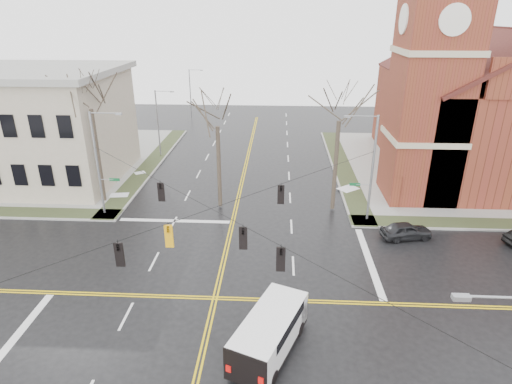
# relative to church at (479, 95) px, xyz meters

# --- Properties ---
(ground) EXTENTS (120.00, 120.00, 0.00)m
(ground) POSITION_rel_church_xyz_m (-24.76, -24.78, -8.43)
(ground) COLOR black
(ground) RESTS_ON ground
(sidewalks) EXTENTS (80.00, 80.00, 0.17)m
(sidewalks) POSITION_rel_church_xyz_m (-24.76, -24.78, -8.36)
(sidewalks) COLOR gray
(sidewalks) RESTS_ON ground
(road_markings) EXTENTS (100.00, 100.00, 0.01)m
(road_markings) POSITION_rel_church_xyz_m (-24.76, -24.78, -8.43)
(road_markings) COLOR gold
(road_markings) RESTS_ON ground
(church) EXTENTS (24.28, 27.48, 27.50)m
(church) POSITION_rel_church_xyz_m (0.00, 0.00, 0.00)
(church) COLOR brown
(church) RESTS_ON ground
(civic_building_a) EXTENTS (18.00, 14.00, 11.00)m
(civic_building_a) POSITION_rel_church_xyz_m (-46.76, -4.78, -2.93)
(civic_building_a) COLOR tan
(civic_building_a) RESTS_ON ground
(signal_pole_ne) EXTENTS (2.75, 0.22, 9.00)m
(signal_pole_ne) POSITION_rel_church_xyz_m (-13.44, -13.28, -3.48)
(signal_pole_ne) COLOR gray
(signal_pole_ne) RESTS_ON ground
(signal_pole_nw) EXTENTS (2.75, 0.22, 9.00)m
(signal_pole_nw) POSITION_rel_church_xyz_m (-36.09, -13.28, -3.48)
(signal_pole_nw) COLOR gray
(signal_pole_nw) RESTS_ON ground
(span_wires) EXTENTS (23.02, 23.02, 0.03)m
(span_wires) POSITION_rel_church_xyz_m (-24.76, -24.78, -2.23)
(span_wires) COLOR black
(span_wires) RESTS_ON ground
(traffic_signals) EXTENTS (8.21, 8.26, 1.30)m
(traffic_signals) POSITION_rel_church_xyz_m (-24.76, -25.45, -2.98)
(traffic_signals) COLOR black
(traffic_signals) RESTS_ON ground
(streetlight_north_a) EXTENTS (2.30, 0.20, 8.00)m
(streetlight_north_a) POSITION_rel_church_xyz_m (-35.42, 3.22, -3.97)
(streetlight_north_a) COLOR gray
(streetlight_north_a) RESTS_ON ground
(streetlight_north_b) EXTENTS (2.30, 0.20, 8.00)m
(streetlight_north_b) POSITION_rel_church_xyz_m (-35.42, 23.22, -3.97)
(streetlight_north_b) COLOR gray
(streetlight_north_b) RESTS_ON ground
(cargo_van) EXTENTS (4.25, 6.18, 2.21)m
(cargo_van) POSITION_rel_church_xyz_m (-21.16, -28.91, -7.13)
(cargo_van) COLOR white
(cargo_van) RESTS_ON ground
(parked_car_a) EXTENTS (4.21, 2.34, 1.35)m
(parked_car_a) POSITION_rel_church_xyz_m (-10.81, -16.31, -7.76)
(parked_car_a) COLOR black
(parked_car_a) RESTS_ON ground
(tree_nw_far) EXTENTS (4.00, 4.00, 12.93)m
(tree_nw_far) POSITION_rel_church_xyz_m (-37.31, -10.59, 0.91)
(tree_nw_far) COLOR #322B20
(tree_nw_far) RESTS_ON ground
(tree_nw_near) EXTENTS (4.00, 4.00, 11.12)m
(tree_nw_near) POSITION_rel_church_xyz_m (-26.21, -11.28, -0.38)
(tree_nw_near) COLOR #322B20
(tree_nw_near) RESTS_ON ground
(tree_ne) EXTENTS (4.00, 4.00, 12.03)m
(tree_ne) POSITION_rel_church_xyz_m (-16.00, -11.30, 0.26)
(tree_ne) COLOR #322B20
(tree_ne) RESTS_ON ground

